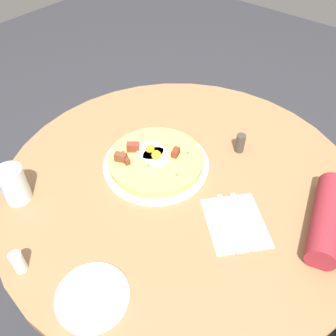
{
  "coord_description": "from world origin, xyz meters",
  "views": [
    {
      "loc": [
        0.55,
        0.41,
        1.44
      ],
      "look_at": [
        0.0,
        -0.05,
        0.73
      ],
      "focal_mm": 38.33,
      "sensor_mm": 36.0,
      "label": 1
    }
  ],
  "objects_px": {
    "pizza_plate": "(156,164)",
    "fork": "(228,223)",
    "water_glass": "(14,184)",
    "pepper_shaker": "(240,143)",
    "salt_shaker": "(18,262)",
    "breakfast_pizza": "(155,159)",
    "bread_plate": "(92,297)",
    "knife": "(242,221)",
    "dining_table": "(179,217)"
  },
  "relations": [
    {
      "from": "water_glass",
      "to": "pizza_plate",
      "type": "bearing_deg",
      "value": 148.2
    },
    {
      "from": "pizza_plate",
      "to": "salt_shaker",
      "type": "bearing_deg",
      "value": -1.94
    },
    {
      "from": "fork",
      "to": "pizza_plate",
      "type": "bearing_deg",
      "value": -147.53
    },
    {
      "from": "pizza_plate",
      "to": "dining_table",
      "type": "bearing_deg",
      "value": 90.46
    },
    {
      "from": "pizza_plate",
      "to": "bread_plate",
      "type": "relative_size",
      "value": 1.93
    },
    {
      "from": "breakfast_pizza",
      "to": "knife",
      "type": "distance_m",
      "value": 0.3
    },
    {
      "from": "knife",
      "to": "pepper_shaker",
      "type": "bearing_deg",
      "value": 164.34
    },
    {
      "from": "bread_plate",
      "to": "salt_shaker",
      "type": "relative_size",
      "value": 2.76
    },
    {
      "from": "dining_table",
      "to": "water_glass",
      "type": "height_order",
      "value": "water_glass"
    },
    {
      "from": "breakfast_pizza",
      "to": "pizza_plate",
      "type": "bearing_deg",
      "value": 103.22
    },
    {
      "from": "pepper_shaker",
      "to": "salt_shaker",
      "type": "bearing_deg",
      "value": -14.11
    },
    {
      "from": "knife",
      "to": "pizza_plate",
      "type": "bearing_deg",
      "value": -141.69
    },
    {
      "from": "bread_plate",
      "to": "pepper_shaker",
      "type": "bearing_deg",
      "value": -179.05
    },
    {
      "from": "breakfast_pizza",
      "to": "fork",
      "type": "distance_m",
      "value": 0.28
    },
    {
      "from": "pizza_plate",
      "to": "water_glass",
      "type": "distance_m",
      "value": 0.38
    },
    {
      "from": "bread_plate",
      "to": "knife",
      "type": "height_order",
      "value": "bread_plate"
    },
    {
      "from": "knife",
      "to": "water_glass",
      "type": "height_order",
      "value": "water_glass"
    },
    {
      "from": "fork",
      "to": "knife",
      "type": "xyz_separation_m",
      "value": [
        -0.03,
        0.02,
        0.0
      ]
    },
    {
      "from": "salt_shaker",
      "to": "pepper_shaker",
      "type": "bearing_deg",
      "value": 165.89
    },
    {
      "from": "fork",
      "to": "water_glass",
      "type": "xyz_separation_m",
      "value": [
        0.28,
        -0.48,
        0.05
      ]
    },
    {
      "from": "salt_shaker",
      "to": "water_glass",
      "type": "bearing_deg",
      "value": -122.59
    },
    {
      "from": "pizza_plate",
      "to": "water_glass",
      "type": "relative_size",
      "value": 2.95
    },
    {
      "from": "fork",
      "to": "salt_shaker",
      "type": "distance_m",
      "value": 0.5
    },
    {
      "from": "bread_plate",
      "to": "water_glass",
      "type": "xyz_separation_m",
      "value": [
        -0.06,
        -0.36,
        0.05
      ]
    },
    {
      "from": "dining_table",
      "to": "breakfast_pizza",
      "type": "bearing_deg",
      "value": -89.25
    },
    {
      "from": "knife",
      "to": "water_glass",
      "type": "xyz_separation_m",
      "value": [
        0.31,
        -0.5,
        0.05
      ]
    },
    {
      "from": "salt_shaker",
      "to": "dining_table",
      "type": "bearing_deg",
      "value": 166.56
    },
    {
      "from": "knife",
      "to": "salt_shaker",
      "type": "xyz_separation_m",
      "value": [
        0.43,
        -0.31,
        0.02
      ]
    },
    {
      "from": "breakfast_pizza",
      "to": "knife",
      "type": "relative_size",
      "value": 1.51
    },
    {
      "from": "knife",
      "to": "breakfast_pizza",
      "type": "bearing_deg",
      "value": -141.58
    },
    {
      "from": "pizza_plate",
      "to": "fork",
      "type": "height_order",
      "value": "pizza_plate"
    },
    {
      "from": "pizza_plate",
      "to": "bread_plate",
      "type": "distance_m",
      "value": 0.42
    },
    {
      "from": "pizza_plate",
      "to": "bread_plate",
      "type": "height_order",
      "value": "pizza_plate"
    },
    {
      "from": "bread_plate",
      "to": "pepper_shaker",
      "type": "distance_m",
      "value": 0.6
    },
    {
      "from": "bread_plate",
      "to": "knife",
      "type": "bearing_deg",
      "value": 159.52
    },
    {
      "from": "dining_table",
      "to": "pizza_plate",
      "type": "distance_m",
      "value": 0.2
    },
    {
      "from": "fork",
      "to": "salt_shaker",
      "type": "bearing_deg",
      "value": -85.01
    },
    {
      "from": "breakfast_pizza",
      "to": "pepper_shaker",
      "type": "xyz_separation_m",
      "value": [
        -0.21,
        0.15,
        0.0
      ]
    },
    {
      "from": "fork",
      "to": "salt_shaker",
      "type": "xyz_separation_m",
      "value": [
        0.4,
        -0.29,
        0.02
      ]
    },
    {
      "from": "pepper_shaker",
      "to": "water_glass",
      "type": "bearing_deg",
      "value": -33.17
    },
    {
      "from": "pizza_plate",
      "to": "pepper_shaker",
      "type": "height_order",
      "value": "pepper_shaker"
    },
    {
      "from": "knife",
      "to": "water_glass",
      "type": "distance_m",
      "value": 0.59
    },
    {
      "from": "knife",
      "to": "water_glass",
      "type": "bearing_deg",
      "value": -107.31
    },
    {
      "from": "bread_plate",
      "to": "pepper_shaker",
      "type": "relative_size",
      "value": 2.69
    },
    {
      "from": "fork",
      "to": "pepper_shaker",
      "type": "relative_size",
      "value": 3.07
    },
    {
      "from": "pizza_plate",
      "to": "fork",
      "type": "relative_size",
      "value": 1.69
    },
    {
      "from": "bread_plate",
      "to": "knife",
      "type": "xyz_separation_m",
      "value": [
        -0.37,
        0.14,
        0.0
      ]
    },
    {
      "from": "water_glass",
      "to": "salt_shaker",
      "type": "relative_size",
      "value": 1.81
    },
    {
      "from": "salt_shaker",
      "to": "pepper_shaker",
      "type": "xyz_separation_m",
      "value": [
        -0.65,
        0.16,
        0.0
      ]
    },
    {
      "from": "breakfast_pizza",
      "to": "water_glass",
      "type": "height_order",
      "value": "water_glass"
    }
  ]
}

